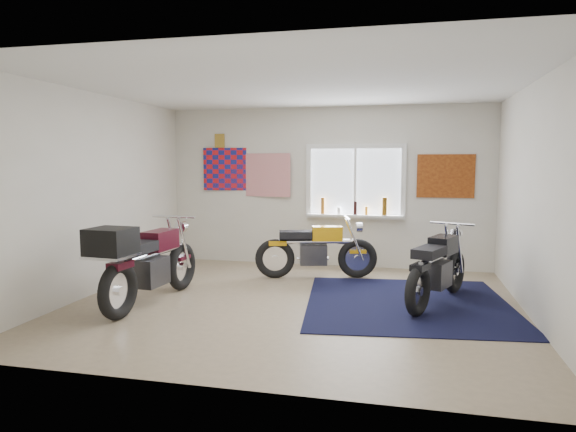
% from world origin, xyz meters
% --- Properties ---
extents(ground, '(5.50, 5.50, 0.00)m').
position_xyz_m(ground, '(0.00, 0.00, 0.00)').
color(ground, '#9E896B').
rests_on(ground, ground).
extents(room_shell, '(5.50, 5.50, 5.50)m').
position_xyz_m(room_shell, '(0.00, 0.00, 1.64)').
color(room_shell, white).
rests_on(room_shell, ground).
extents(navy_rug, '(2.78, 2.87, 0.01)m').
position_xyz_m(navy_rug, '(1.39, 0.32, 0.01)').
color(navy_rug, black).
rests_on(navy_rug, ground).
extents(window_assembly, '(1.66, 0.17, 1.26)m').
position_xyz_m(window_assembly, '(0.50, 2.47, 1.37)').
color(window_assembly, white).
rests_on(window_assembly, room_shell).
extents(oil_bottles, '(1.11, 0.09, 0.30)m').
position_xyz_m(oil_bottles, '(0.58, 2.40, 1.03)').
color(oil_bottles, '#935315').
rests_on(oil_bottles, window_assembly).
extents(flag_display, '(1.60, 0.10, 1.17)m').
position_xyz_m(flag_display, '(-1.90, 2.48, 2.15)').
color(flag_display, red).
rests_on(flag_display, room_shell).
extents(triumph_poster, '(0.90, 0.03, 0.70)m').
position_xyz_m(triumph_poster, '(1.95, 2.48, 1.55)').
color(triumph_poster, '#A54C14').
rests_on(triumph_poster, room_shell).
extents(yellow_triumph, '(1.85, 0.67, 0.95)m').
position_xyz_m(yellow_triumph, '(0.01, 1.50, 0.42)').
color(yellow_triumph, black).
rests_on(yellow_triumph, ground).
extents(black_chrome_bike, '(0.89, 1.82, 0.99)m').
position_xyz_m(black_chrome_bike, '(1.75, 0.43, 0.43)').
color(black_chrome_bike, black).
rests_on(black_chrome_bike, navy_rug).
extents(maroon_tourer, '(0.67, 2.10, 1.07)m').
position_xyz_m(maroon_tourer, '(-1.76, -0.53, 0.56)').
color(maroon_tourer, black).
rests_on(maroon_tourer, ground).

